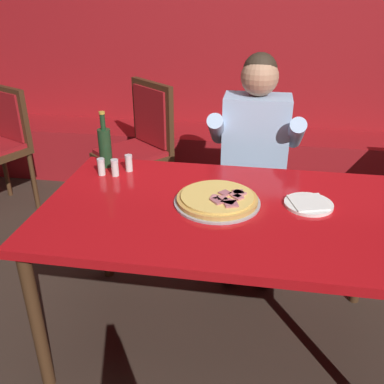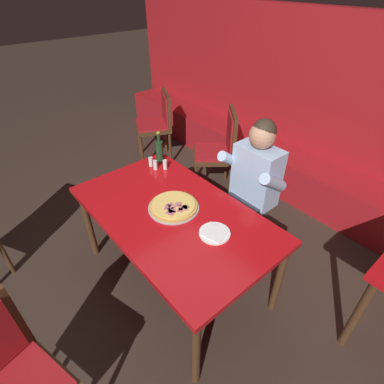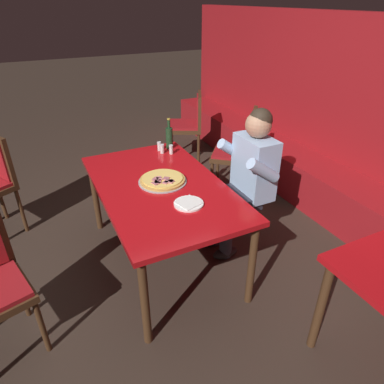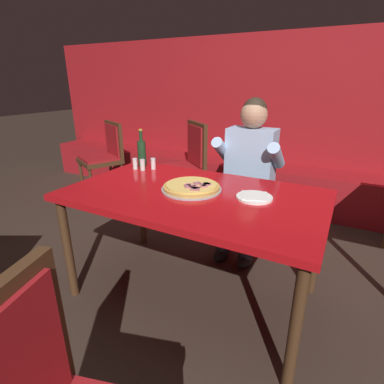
% 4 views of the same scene
% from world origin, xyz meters
% --- Properties ---
extents(ground_plane, '(24.00, 24.00, 0.00)m').
position_xyz_m(ground_plane, '(0.00, 0.00, 0.00)').
color(ground_plane, '#33261E').
extents(booth_wall_panel, '(6.80, 0.16, 1.90)m').
position_xyz_m(booth_wall_panel, '(0.00, 2.18, 0.95)').
color(booth_wall_panel, maroon).
rests_on(booth_wall_panel, ground_plane).
extents(booth_bench, '(6.46, 0.48, 0.46)m').
position_xyz_m(booth_bench, '(0.00, 1.86, 0.23)').
color(booth_bench, maroon).
rests_on(booth_bench, ground_plane).
extents(main_dining_table, '(1.56, 0.92, 0.75)m').
position_xyz_m(main_dining_table, '(0.00, 0.00, 0.68)').
color(main_dining_table, '#422816').
rests_on(main_dining_table, ground_plane).
extents(pizza, '(0.38, 0.38, 0.05)m').
position_xyz_m(pizza, '(-0.03, 0.03, 0.77)').
color(pizza, '#9E9EA3').
rests_on(pizza, main_dining_table).
extents(plate_white_paper, '(0.21, 0.21, 0.02)m').
position_xyz_m(plate_white_paper, '(0.36, 0.07, 0.76)').
color(plate_white_paper, white).
rests_on(plate_white_paper, main_dining_table).
extents(beer_bottle, '(0.07, 0.07, 0.29)m').
position_xyz_m(beer_bottle, '(-0.65, 0.35, 0.86)').
color(beer_bottle, '#19381E').
rests_on(beer_bottle, main_dining_table).
extents(shaker_black_pepper, '(0.04, 0.04, 0.09)m').
position_xyz_m(shaker_black_pepper, '(-0.56, 0.24, 0.79)').
color(shaker_black_pepper, silver).
rests_on(shaker_black_pepper, main_dining_table).
extents(shaker_oregano, '(0.04, 0.04, 0.09)m').
position_xyz_m(shaker_oregano, '(-0.51, 0.31, 0.79)').
color(shaker_oregano, silver).
rests_on(shaker_oregano, main_dining_table).
extents(shaker_parmesan, '(0.04, 0.04, 0.09)m').
position_xyz_m(shaker_parmesan, '(-0.64, 0.24, 0.79)').
color(shaker_parmesan, silver).
rests_on(shaker_parmesan, main_dining_table).
extents(diner_seated_blue_shirt, '(0.53, 0.53, 1.27)m').
position_xyz_m(diner_seated_blue_shirt, '(0.11, 0.72, 0.71)').
color(diner_seated_blue_shirt, black).
rests_on(diner_seated_blue_shirt, ground_plane).
extents(dining_chair_far_right, '(0.62, 0.62, 0.99)m').
position_xyz_m(dining_chair_far_right, '(-0.72, 1.21, 0.57)').
color(dining_chair_far_right, '#422816').
rests_on(dining_chair_far_right, ground_plane).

